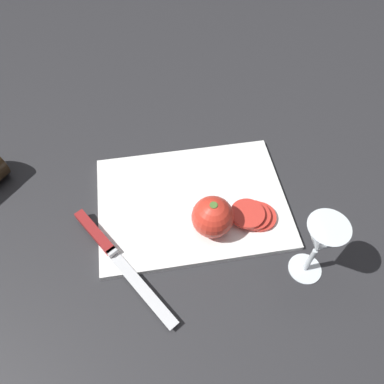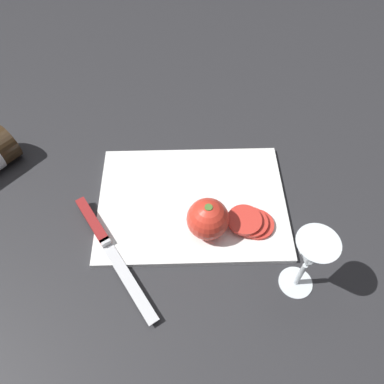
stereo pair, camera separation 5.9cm
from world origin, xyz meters
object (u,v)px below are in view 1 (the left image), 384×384
knife (104,243)px  tomato_slice_stack_near (253,215)px  whole_tomato (213,217)px  wine_glass (321,241)px

knife → tomato_slice_stack_near: 0.30m
whole_tomato → tomato_slice_stack_near: bearing=-174.3°
whole_tomato → tomato_slice_stack_near: (-0.09, -0.01, -0.03)m
whole_tomato → knife: 0.21m
tomato_slice_stack_near → whole_tomato: bearing=5.7°
wine_glass → tomato_slice_stack_near: 0.16m
wine_glass → whole_tomato: size_ratio=1.90×
wine_glass → tomato_slice_stack_near: wine_glass is taller
whole_tomato → tomato_slice_stack_near: size_ratio=0.87×
knife → tomato_slice_stack_near: size_ratio=2.78×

